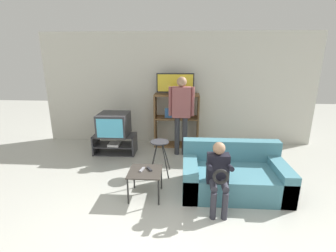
# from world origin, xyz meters

# --- Properties ---
(wall_back) EXTENTS (6.40, 0.06, 2.60)m
(wall_back) POSITION_xyz_m (0.00, 3.77, 1.30)
(wall_back) COLOR beige
(wall_back) RESTS_ON ground_plane
(tv_stand) EXTENTS (0.90, 0.46, 0.42)m
(tv_stand) POSITION_xyz_m (-1.33, 2.93, 0.21)
(tv_stand) COLOR #38383D
(tv_stand) RESTS_ON ground_plane
(television_main) EXTENTS (0.62, 0.63, 0.48)m
(television_main) POSITION_xyz_m (-1.33, 2.92, 0.66)
(television_main) COLOR #2D2D33
(television_main) RESTS_ON tv_stand
(media_shelf) EXTENTS (1.02, 0.41, 1.23)m
(media_shelf) POSITION_xyz_m (-0.01, 3.50, 0.63)
(media_shelf) COLOR brown
(media_shelf) RESTS_ON ground_plane
(television_flat) EXTENTS (0.84, 0.20, 0.47)m
(television_flat) POSITION_xyz_m (-0.04, 3.48, 1.46)
(television_flat) COLOR black
(television_flat) RESTS_ON media_shelf
(folding_stool) EXTENTS (0.36, 0.38, 0.63)m
(folding_stool) POSITION_xyz_m (-0.26, 2.02, 0.50)
(folding_stool) COLOR black
(folding_stool) RESTS_ON ground_plane
(snack_table) EXTENTS (0.49, 0.49, 0.42)m
(snack_table) POSITION_xyz_m (-0.41, 1.27, 0.38)
(snack_table) COLOR #38332D
(snack_table) RESTS_ON ground_plane
(remote_control_black) EXTENTS (0.11, 0.14, 0.02)m
(remote_control_black) POSITION_xyz_m (-0.35, 1.32, 0.43)
(remote_control_black) COLOR #232328
(remote_control_black) RESTS_ON snack_table
(remote_control_white) EXTENTS (0.07, 0.15, 0.02)m
(remote_control_white) POSITION_xyz_m (-0.46, 1.30, 0.43)
(remote_control_white) COLOR gray
(remote_control_white) RESTS_ON snack_table
(couch) EXTENTS (1.60, 0.94, 0.73)m
(couch) POSITION_xyz_m (0.96, 1.55, 0.25)
(couch) COLOR teal
(couch) RESTS_ON ground_plane
(person_standing_adult) EXTENTS (0.53, 0.20, 1.67)m
(person_standing_adult) POSITION_xyz_m (0.11, 2.95, 1.02)
(person_standing_adult) COLOR #2D2D33
(person_standing_adult) RESTS_ON ground_plane
(person_seated_child) EXTENTS (0.33, 0.43, 0.97)m
(person_seated_child) POSITION_xyz_m (0.64, 1.02, 0.56)
(person_seated_child) COLOR #2D2D38
(person_seated_child) RESTS_ON ground_plane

